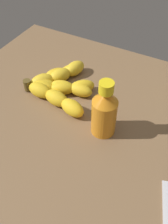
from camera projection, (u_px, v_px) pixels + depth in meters
ground_plane at (73, 135)px, 59.24cm from camera, size 72.97×74.19×3.84cm
banana_bunch at (59, 85)px, 65.91cm from camera, size 20.01×19.27×3.78cm
honey_bottle at (104, 111)px, 53.25cm from camera, size 5.53×5.53×14.06cm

